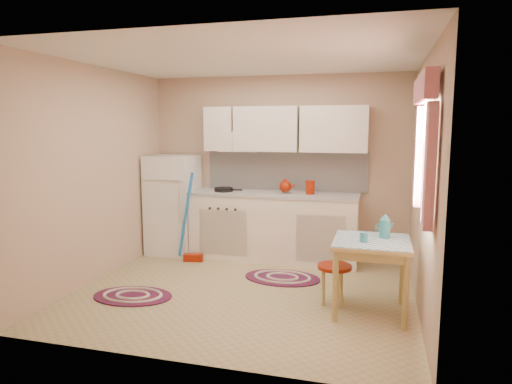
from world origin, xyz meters
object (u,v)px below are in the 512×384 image
fridge (173,205)px  stool (334,285)px  base_cabinets (274,228)px  table (371,277)px

fridge → stool: 2.84m
base_cabinets → table: size_ratio=3.12×
base_cabinets → stool: size_ratio=5.36×
table → stool: bearing=165.4°
stool → table: bearing=-14.6°
base_cabinets → table: bearing=-49.3°
fridge → table: bearing=-28.0°
stool → base_cabinets: bearing=123.7°
base_cabinets → fridge: bearing=-178.0°
base_cabinets → table: base_cabinets is taller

